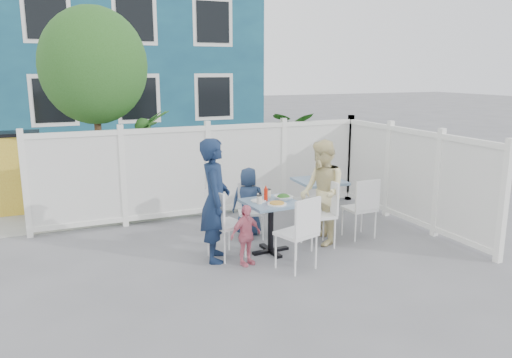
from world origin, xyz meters
name	(u,v)px	position (x,y,z in m)	size (l,w,h in m)	color
ground	(258,264)	(0.00, 0.00, 0.00)	(80.00, 80.00, 0.00)	slate
near_sidewalk	(183,198)	(0.00, 3.80, 0.01)	(24.00, 2.60, 0.01)	gray
street	(147,166)	(0.00, 7.50, 0.00)	(24.00, 5.00, 0.01)	black
far_sidewalk	(128,149)	(0.00, 10.60, 0.01)	(24.00, 1.60, 0.01)	gray
building	(95,56)	(-0.50, 14.00, 3.00)	(11.00, 6.00, 6.00)	navy
fence_back	(208,173)	(0.10, 2.40, 0.78)	(5.86, 0.08, 1.60)	white
fence_right	(411,179)	(3.00, 0.60, 0.78)	(0.08, 3.66, 1.60)	white
tree	(94,66)	(-1.60, 3.30, 2.59)	(1.80, 1.62, 3.59)	#382316
utility_cabinet	(18,174)	(-2.96, 4.00, 0.70)	(0.75, 0.54, 1.40)	gold
potted_shrub_a	(149,162)	(-0.79, 3.10, 0.92)	(1.03, 1.03, 1.84)	#224F19
potted_shrub_b	(272,156)	(1.60, 3.00, 0.88)	(1.59, 1.37, 1.76)	#224F19
main_table	(271,213)	(0.35, 0.35, 0.58)	(0.74, 0.74, 0.74)	#436481
spare_table	(319,190)	(1.60, 1.16, 0.60)	(0.77, 0.77, 0.78)	#436481
chair_left	(222,219)	(-0.36, 0.40, 0.56)	(0.53, 0.54, 0.96)	white
chair_right	(324,208)	(1.18, 0.31, 0.56)	(0.47, 0.48, 0.97)	white
chair_back	(251,206)	(0.36, 1.10, 0.49)	(0.47, 0.46, 0.84)	white
chair_near	(301,228)	(0.43, -0.39, 0.57)	(0.55, 0.54, 0.97)	white
chair_spare	(363,204)	(1.87, 0.33, 0.55)	(0.44, 0.42, 0.94)	white
man	(215,200)	(-0.45, 0.40, 0.83)	(0.61, 0.40, 1.67)	#13223F
woman	(322,193)	(1.21, 0.42, 0.77)	(0.75, 0.59, 1.55)	#E7C854
boy	(249,201)	(0.37, 1.21, 0.53)	(0.52, 0.34, 1.06)	navy
toddler	(246,235)	(-0.15, 0.06, 0.41)	(0.48, 0.20, 0.82)	pink
plate_main	(277,204)	(0.35, 0.17, 0.75)	(0.26, 0.26, 0.02)	white
plate_side	(258,201)	(0.20, 0.43, 0.75)	(0.21, 0.21, 0.01)	white
salad_bowl	(283,198)	(0.55, 0.35, 0.77)	(0.24, 0.24, 0.06)	white
coffee_cup_a	(259,200)	(0.16, 0.31, 0.80)	(0.07, 0.07, 0.11)	beige
coffee_cup_b	(268,194)	(0.40, 0.55, 0.80)	(0.08, 0.08, 0.12)	beige
ketchup_bottle	(266,195)	(0.30, 0.41, 0.83)	(0.05, 0.05, 0.17)	#B91C0A
salt_shaker	(258,195)	(0.27, 0.61, 0.78)	(0.03, 0.03, 0.06)	white
pepper_shaker	(260,195)	(0.29, 0.61, 0.78)	(0.03, 0.03, 0.08)	black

